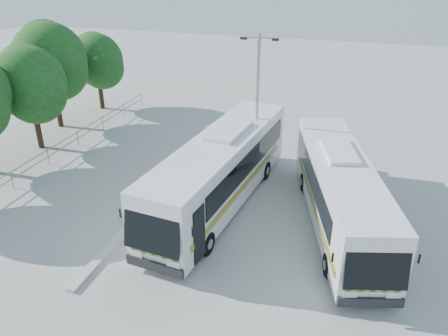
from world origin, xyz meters
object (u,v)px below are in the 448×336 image
(coach_main, at_px, (220,170))
(coach_adjacent, at_px, (340,191))
(tree_far_d, at_px, (51,60))
(lamppost, at_px, (257,103))
(tree_far_e, at_px, (97,60))
(tree_far_c, at_px, (30,83))

(coach_main, relative_size, coach_adjacent, 1.09)
(tree_far_d, relative_size, lamppost, 0.94)
(coach_adjacent, xyz_separation_m, lamppost, (-4.73, 3.51, 2.57))
(coach_main, bearing_deg, tree_far_d, 160.47)
(lamppost, bearing_deg, coach_main, -109.38)
(coach_main, bearing_deg, tree_far_e, 146.38)
(tree_far_d, bearing_deg, tree_far_e, 81.37)
(tree_far_e, xyz_separation_m, coach_main, (13.68, -11.48, -1.99))
(tree_far_c, height_order, coach_adjacent, tree_far_c)
(tree_far_e, height_order, coach_adjacent, tree_far_e)
(tree_far_c, relative_size, tree_far_d, 0.88)
(coach_main, bearing_deg, tree_far_c, 172.40)
(tree_far_e, relative_size, coach_main, 0.47)
(tree_far_c, xyz_separation_m, coach_main, (13.17, -3.28, -2.36))
(coach_main, height_order, lamppost, lamppost)
(tree_far_d, height_order, coach_adjacent, tree_far_d)
(tree_far_d, xyz_separation_m, lamppost, (15.31, -3.63, -0.50))
(tree_far_e, xyz_separation_m, coach_adjacent, (19.36, -11.64, -2.14))
(tree_far_e, bearing_deg, tree_far_d, -98.63)
(tree_far_c, bearing_deg, coach_main, -14.00)
(tree_far_d, bearing_deg, tree_far_c, -72.17)
(coach_adjacent, bearing_deg, tree_far_e, 133.09)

